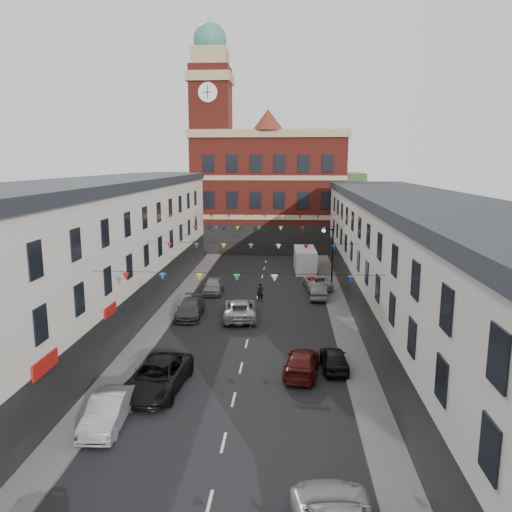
% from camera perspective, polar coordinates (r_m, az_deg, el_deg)
% --- Properties ---
extents(ground, '(160.00, 160.00, 0.00)m').
position_cam_1_polar(ground, '(33.95, -1.08, -10.00)').
color(ground, black).
rests_on(ground, ground).
extents(pavement_left, '(1.80, 64.00, 0.15)m').
position_cam_1_polar(pavement_left, '(36.96, -11.65, -8.34)').
color(pavement_left, '#605E5B').
rests_on(pavement_left, ground).
extents(pavement_right, '(1.80, 64.00, 0.15)m').
position_cam_1_polar(pavement_right, '(35.94, 10.35, -8.85)').
color(pavement_right, '#605E5B').
rests_on(pavement_right, ground).
extents(terrace_left, '(8.40, 56.00, 10.70)m').
position_cam_1_polar(terrace_left, '(36.32, -19.84, -0.49)').
color(terrace_left, beige).
rests_on(terrace_left, ground).
extents(terrace_right, '(8.40, 56.00, 9.70)m').
position_cam_1_polar(terrace_right, '(34.63, 18.86, -1.79)').
color(terrace_right, '#B9B6AD').
rests_on(terrace_right, ground).
extents(civic_building, '(20.60, 13.30, 18.50)m').
position_cam_1_polar(civic_building, '(69.74, 1.52, 7.54)').
color(civic_building, maroon).
rests_on(civic_building, ground).
extents(clock_tower, '(5.60, 5.60, 30.00)m').
position_cam_1_polar(clock_tower, '(67.47, -5.10, 13.17)').
color(clock_tower, maroon).
rests_on(clock_tower, ground).
extents(distant_hill, '(40.00, 14.00, 10.00)m').
position_cam_1_polar(distant_hill, '(94.14, -0.36, 6.46)').
color(distant_hill, '#2C4F25').
rests_on(distant_hill, ground).
extents(street_lamp, '(1.10, 0.36, 6.00)m').
position_cam_1_polar(street_lamp, '(46.51, 8.43, 0.57)').
color(street_lamp, black).
rests_on(street_lamp, ground).
extents(car_left_b, '(1.75, 4.49, 1.46)m').
position_cam_1_polar(car_left_b, '(24.98, -16.58, -16.60)').
color(car_left_b, '#919498').
rests_on(car_left_b, ground).
extents(car_left_c, '(3.08, 5.92, 1.59)m').
position_cam_1_polar(car_left_c, '(27.72, -11.17, -13.36)').
color(car_left_c, black).
rests_on(car_left_c, ground).
extents(car_left_d, '(2.00, 4.73, 1.36)m').
position_cam_1_polar(car_left_d, '(39.70, -7.54, -5.95)').
color(car_left_d, '#3E4145').
rests_on(car_left_d, ground).
extents(car_left_e, '(1.86, 4.22, 1.41)m').
position_cam_1_polar(car_left_e, '(46.51, -4.92, -3.38)').
color(car_left_e, '#969A9E').
rests_on(car_left_e, ground).
extents(car_right_c, '(2.49, 4.82, 1.34)m').
position_cam_1_polar(car_right_c, '(29.41, 5.32, -12.01)').
color(car_right_c, '#501210').
rests_on(car_right_c, ground).
extents(car_right_d, '(1.65, 3.81, 1.28)m').
position_cam_1_polar(car_right_d, '(30.23, 8.90, -11.51)').
color(car_right_d, black).
rests_on(car_right_d, ground).
extents(car_right_e, '(1.72, 4.28, 1.38)m').
position_cam_1_polar(car_right_e, '(44.89, 7.21, -3.97)').
color(car_right_e, '#575A60').
rests_on(car_right_e, ground).
extents(car_right_f, '(2.92, 5.29, 1.40)m').
position_cam_1_polar(car_right_f, '(48.22, 6.97, -2.92)').
color(car_right_f, '#B0B1B5').
rests_on(car_right_f, ground).
extents(moving_car, '(2.94, 5.58, 1.50)m').
position_cam_1_polar(moving_car, '(39.02, -1.84, -6.06)').
color(moving_car, '#B3B5BB').
rests_on(moving_car, ground).
extents(white_van, '(2.43, 5.85, 2.55)m').
position_cam_1_polar(white_van, '(55.60, 5.62, -0.46)').
color(white_van, silver).
rests_on(white_van, ground).
extents(pedestrian, '(0.63, 0.45, 1.64)m').
position_cam_1_polar(pedestrian, '(43.48, 0.49, -4.19)').
color(pedestrian, black).
rests_on(pedestrian, ground).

